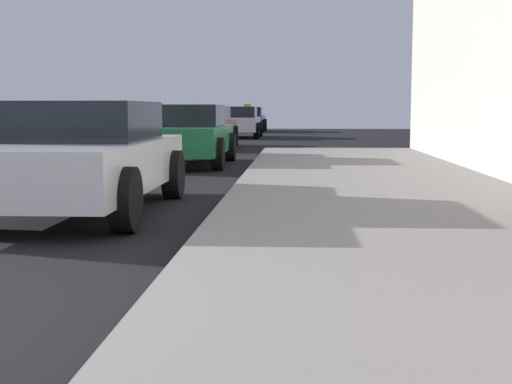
% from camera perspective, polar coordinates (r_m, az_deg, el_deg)
% --- Properties ---
extents(car_silver, '(1.93, 4.27, 1.27)m').
position_cam_1_polar(car_silver, '(8.67, -13.53, 2.73)').
color(car_silver, '#B7B7BF').
rests_on(car_silver, ground_plane).
extents(car_green, '(1.96, 4.10, 1.27)m').
position_cam_1_polar(car_green, '(15.59, -5.63, 4.47)').
color(car_green, '#196638').
rests_on(car_green, ground_plane).
extents(car_red, '(1.94, 4.31, 1.27)m').
position_cam_1_polar(car_red, '(22.46, -4.19, 5.10)').
color(car_red, red).
rests_on(car_red, ground_plane).
extents(car_white, '(2.06, 4.03, 1.27)m').
position_cam_1_polar(car_white, '(30.36, -1.56, 5.48)').
color(car_white, white).
rests_on(car_white, ground_plane).
extents(car_blue, '(1.94, 4.21, 1.43)m').
position_cam_1_polar(car_blue, '(38.48, -0.70, 5.69)').
color(car_blue, '#233899').
rests_on(car_blue, ground_plane).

